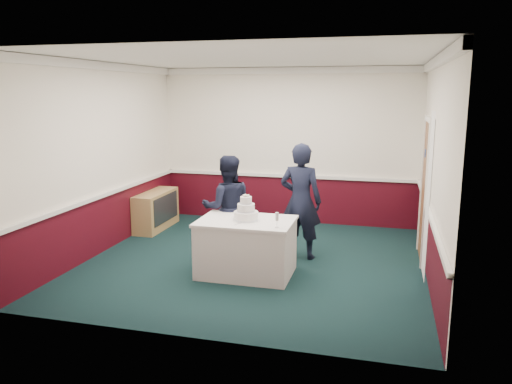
% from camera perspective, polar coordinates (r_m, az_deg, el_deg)
% --- Properties ---
extents(ground, '(5.00, 5.00, 0.00)m').
position_cam_1_polar(ground, '(7.68, -0.16, -7.91)').
color(ground, black).
rests_on(ground, ground).
extents(room_shell, '(5.00, 5.00, 3.00)m').
position_cam_1_polar(room_shell, '(7.84, 1.55, 7.20)').
color(room_shell, white).
rests_on(room_shell, ground).
extents(sideboard, '(0.41, 1.20, 0.70)m').
position_cam_1_polar(sideboard, '(9.57, -11.34, -2.05)').
color(sideboard, '#AA8252').
rests_on(sideboard, ground).
extents(cake_table, '(1.32, 0.92, 0.79)m').
position_cam_1_polar(cake_table, '(7.04, -1.13, -6.28)').
color(cake_table, white).
rests_on(cake_table, ground).
extents(wedding_cake, '(0.35, 0.35, 0.36)m').
position_cam_1_polar(wedding_cake, '(6.91, -1.15, -2.33)').
color(wedding_cake, white).
rests_on(wedding_cake, cake_table).
extents(cake_knife, '(0.10, 0.21, 0.00)m').
position_cam_1_polar(cake_knife, '(6.76, -1.85, -3.59)').
color(cake_knife, silver).
rests_on(cake_knife, cake_table).
extents(champagne_flute, '(0.05, 0.05, 0.21)m').
position_cam_1_polar(champagne_flute, '(6.52, 2.41, -2.92)').
color(champagne_flute, silver).
rests_on(champagne_flute, cake_table).
extents(person_man, '(0.94, 0.84, 1.60)m').
position_cam_1_polar(person_man, '(7.63, -3.30, -1.78)').
color(person_man, black).
rests_on(person_man, ground).
extents(person_woman, '(0.70, 0.50, 1.79)m').
position_cam_1_polar(person_woman, '(7.66, 5.12, -1.05)').
color(person_woman, black).
rests_on(person_woman, ground).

